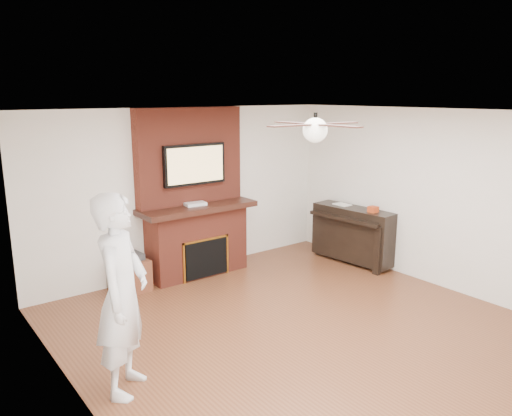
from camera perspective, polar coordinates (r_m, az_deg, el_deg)
room_shell at (r=5.48m, az=6.48°, el=-2.40°), size 5.36×5.86×2.86m
fireplace at (r=7.53m, az=-7.05°, el=-0.17°), size 1.78×0.64×2.50m
tv at (r=7.37m, az=-7.02°, el=4.96°), size 1.00×0.08×0.60m
ceiling_fan at (r=5.30m, az=6.78°, el=8.95°), size 1.21×1.21×0.31m
person at (r=4.68m, az=-15.06°, el=-9.57°), size 0.80×0.82×1.87m
side_table at (r=7.22m, az=-14.22°, el=-7.30°), size 0.50×0.50×0.53m
piano at (r=8.22m, az=11.04°, el=-2.86°), size 0.65×1.42×1.00m
cable_box at (r=7.41m, az=-6.95°, el=0.46°), size 0.33×0.21×0.04m
candle_orange at (r=7.58m, az=-7.20°, el=-7.49°), size 0.07×0.07×0.12m
candle_green at (r=7.61m, az=-6.92°, el=-7.47°), size 0.07×0.07×0.10m
candle_cream at (r=7.75m, az=-5.17°, el=-6.95°), size 0.08×0.08×0.12m
candle_blue at (r=7.73m, az=-4.45°, el=-7.14°), size 0.06×0.06×0.08m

